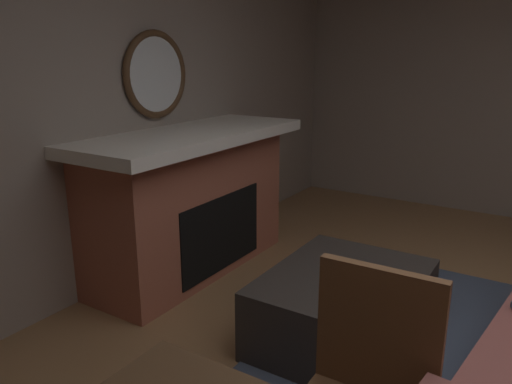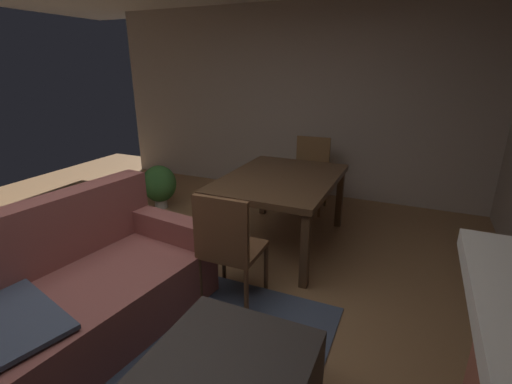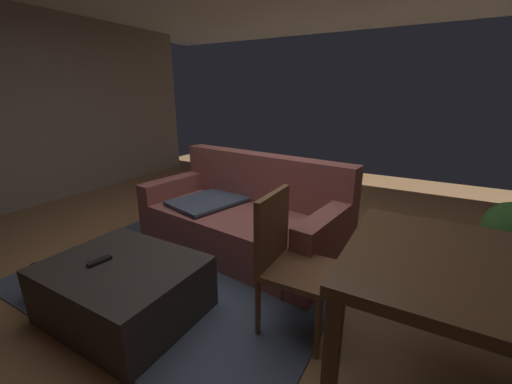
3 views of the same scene
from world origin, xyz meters
The scene contains 7 objects.
floor centered at (0.00, 0.00, 0.00)m, with size 8.45×8.45×0.00m, color olive.
wall_right_window_side centered at (3.52, 0.00, 1.31)m, with size 0.12×5.78×2.62m, color #B2A59B.
couch centered at (-0.24, 0.38, 0.32)m, with size 2.13×1.20×0.93m.
dining_table centered at (1.74, -0.45, 0.67)m, with size 1.50×1.09×0.74m.
dining_chair_west centered at (0.60, -0.45, 0.52)m, with size 0.45×0.45×0.93m.
dining_chair_east centered at (2.88, -0.45, 0.52)m, with size 0.46×0.46×0.93m.
potted_plant centered at (2.05, 1.35, 0.32)m, with size 0.44×0.44×0.58m.
Camera 2 is at (-1.59, -1.66, 1.81)m, focal length 25.56 mm.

